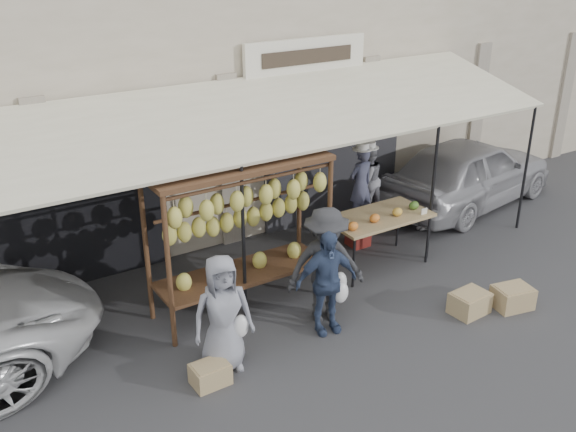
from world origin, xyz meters
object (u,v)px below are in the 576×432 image
(crate_near_a, at_px, (469,303))
(produce_table, at_px, (380,218))
(crate_far, at_px, (210,374))
(sedan, at_px, (469,172))
(vendor_left, at_px, (361,185))
(vendor_right, at_px, (368,179))
(banana_rack, at_px, (242,209))
(customer_mid, at_px, (326,282))
(customer_left, at_px, (223,314))
(crate_near_b, at_px, (512,297))
(customer_right, at_px, (325,266))

(crate_near_a, bearing_deg, produce_table, 96.22)
(crate_far, distance_m, sedan, 7.32)
(crate_far, bearing_deg, sedan, 19.02)
(crate_far, bearing_deg, vendor_left, 27.99)
(vendor_left, distance_m, crate_near_a, 2.80)
(vendor_right, xyz_separation_m, crate_near_a, (-0.43, -2.94, -0.90))
(banana_rack, distance_m, produce_table, 2.58)
(customer_mid, height_order, crate_far, customer_mid)
(vendor_left, xyz_separation_m, vendor_right, (0.41, 0.32, -0.08))
(customer_left, distance_m, crate_near_b, 4.38)
(crate_near_a, bearing_deg, crate_far, 171.89)
(customer_mid, distance_m, crate_near_b, 2.91)
(customer_left, xyz_separation_m, sedan, (6.60, 2.16, -0.07))
(customer_mid, xyz_separation_m, customer_right, (0.15, 0.24, 0.10))
(banana_rack, height_order, customer_right, banana_rack)
(customer_left, bearing_deg, customer_right, 17.46)
(produce_table, relative_size, vendor_left, 1.27)
(banana_rack, height_order, crate_far, banana_rack)
(banana_rack, xyz_separation_m, vendor_right, (3.11, 1.08, -0.52))
(vendor_right, relative_size, crate_near_a, 2.33)
(produce_table, bearing_deg, customer_left, -162.35)
(banana_rack, bearing_deg, vendor_left, 15.75)
(vendor_left, height_order, sedan, vendor_left)
(crate_near_a, bearing_deg, crate_near_b, -19.37)
(vendor_right, bearing_deg, crate_far, 24.27)
(vendor_left, relative_size, crate_far, 2.99)
(customer_mid, height_order, crate_near_b, customer_mid)
(customer_right, relative_size, sedan, 0.41)
(vendor_right, relative_size, crate_near_b, 2.29)
(customer_left, bearing_deg, produce_table, 27.53)
(customer_right, height_order, crate_near_a, customer_right)
(banana_rack, xyz_separation_m, crate_near_a, (2.69, -1.86, -1.41))
(produce_table, bearing_deg, customer_mid, -149.25)
(crate_far, bearing_deg, produce_table, 19.28)
(banana_rack, distance_m, vendor_left, 2.84)
(sedan, bearing_deg, vendor_left, 86.66)
(vendor_left, bearing_deg, crate_far, 22.91)
(banana_rack, distance_m, crate_far, 2.28)
(produce_table, distance_m, customer_right, 1.87)
(vendor_left, bearing_deg, vendor_right, -147.44)
(produce_table, relative_size, crate_far, 3.80)
(customer_mid, height_order, sedan, customer_mid)
(customer_left, xyz_separation_m, crate_near_b, (4.22, -0.99, -0.62))
(produce_table, relative_size, customer_mid, 1.12)
(produce_table, bearing_deg, crate_near_b, -67.68)
(crate_far, height_order, sedan, sedan)
(produce_table, xyz_separation_m, sedan, (3.22, 1.09, -0.16))
(sedan, bearing_deg, crate_far, 99.79)
(vendor_left, relative_size, crate_near_a, 2.52)
(vendor_right, height_order, sedan, vendor_right)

